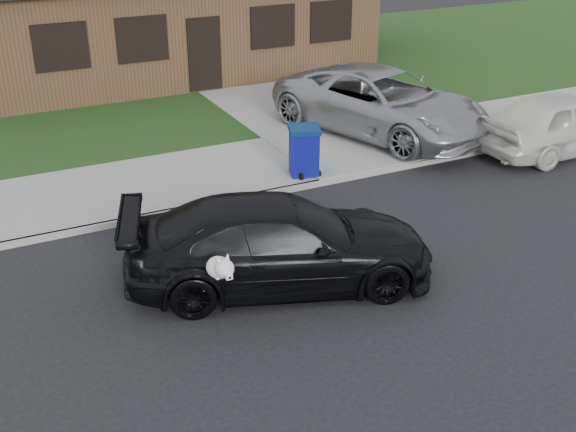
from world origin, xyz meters
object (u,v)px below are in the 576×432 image
sedan (279,243)px  white_compact (564,122)px  minivan (382,102)px  recycling_bin (304,150)px

sedan → white_compact: white_compact is taller
minivan → recycling_bin: minivan is taller
minivan → sedan: bearing=-154.6°
white_compact → recycling_bin: size_ratio=4.08×
white_compact → sedan: bearing=106.2°
sedan → white_compact: bearing=-55.8°
minivan → white_compact: size_ratio=1.30×
sedan → minivan: bearing=-27.4°
sedan → white_compact: (8.58, 2.48, 0.02)m
minivan → recycling_bin: 3.31m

